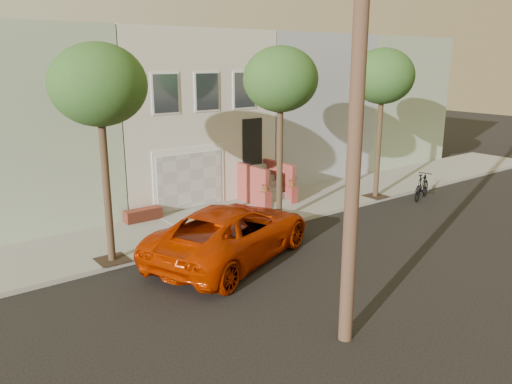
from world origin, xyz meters
TOP-DOWN VIEW (x-y plane):
  - ground at (0.00, 0.00)m, footprint 90.00×90.00m
  - sidewalk at (0.00, 5.35)m, footprint 40.00×3.70m
  - house_row at (0.00, 11.19)m, footprint 33.10×11.70m
  - tree_left at (-5.50, 3.90)m, footprint 2.70×2.57m
  - tree_mid at (1.00, 3.90)m, footprint 2.70×2.57m
  - tree_right at (6.50, 3.90)m, footprint 2.70×2.57m
  - pickup_truck at (-2.35, 2.14)m, footprint 6.71×4.88m
  - motorcycle at (8.17, 2.73)m, footprint 2.03×1.17m

SIDE VIEW (x-z plane):
  - ground at x=0.00m, z-range 0.00..0.00m
  - sidewalk at x=0.00m, z-range 0.00..0.15m
  - motorcycle at x=8.17m, z-range 0.00..1.17m
  - pickup_truck at x=-2.35m, z-range 0.00..1.69m
  - house_row at x=0.00m, z-range 0.14..7.14m
  - tree_left at x=-5.50m, z-range 2.11..8.41m
  - tree_mid at x=1.00m, z-range 2.11..8.41m
  - tree_right at x=6.50m, z-range 2.11..8.41m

